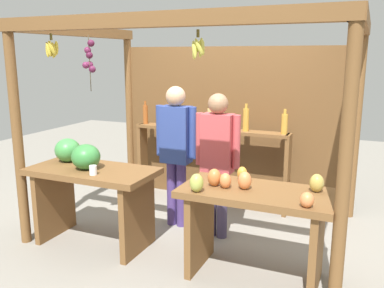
# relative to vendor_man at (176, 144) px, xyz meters

# --- Properties ---
(ground_plane) EXTENTS (12.00, 12.00, 0.00)m
(ground_plane) POSITION_rel_vendor_man_xyz_m (0.27, 0.02, -0.95)
(ground_plane) COLOR gray
(ground_plane) RESTS_ON ground
(market_stall) EXTENTS (3.18, 2.19, 2.24)m
(market_stall) POSITION_rel_vendor_man_xyz_m (0.26, 0.49, 0.38)
(market_stall) COLOR brown
(market_stall) RESTS_ON ground
(fruit_counter_left) EXTENTS (1.28, 0.64, 1.05)m
(fruit_counter_left) POSITION_rel_vendor_man_xyz_m (-0.63, -0.75, -0.28)
(fruit_counter_left) COLOR brown
(fruit_counter_left) RESTS_ON ground
(fruit_counter_right) EXTENTS (1.28, 0.64, 0.96)m
(fruit_counter_right) POSITION_rel_vendor_man_xyz_m (1.10, -0.76, -0.35)
(fruit_counter_right) COLOR brown
(fruit_counter_right) RESTS_ON ground
(bottle_shelf_unit) EXTENTS (2.04, 0.22, 1.34)m
(bottle_shelf_unit) POSITION_rel_vendor_man_xyz_m (0.10, 0.80, -0.16)
(bottle_shelf_unit) COLOR brown
(bottle_shelf_unit) RESTS_ON ground
(vendor_man) EXTENTS (0.48, 0.21, 1.58)m
(vendor_man) POSITION_rel_vendor_man_xyz_m (0.00, 0.00, 0.00)
(vendor_man) COLOR #493576
(vendor_man) RESTS_ON ground
(vendor_woman) EXTENTS (0.48, 0.21, 1.53)m
(vendor_woman) POSITION_rel_vendor_man_xyz_m (0.52, -0.10, -0.03)
(vendor_woman) COLOR #453B5D
(vendor_woman) RESTS_ON ground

